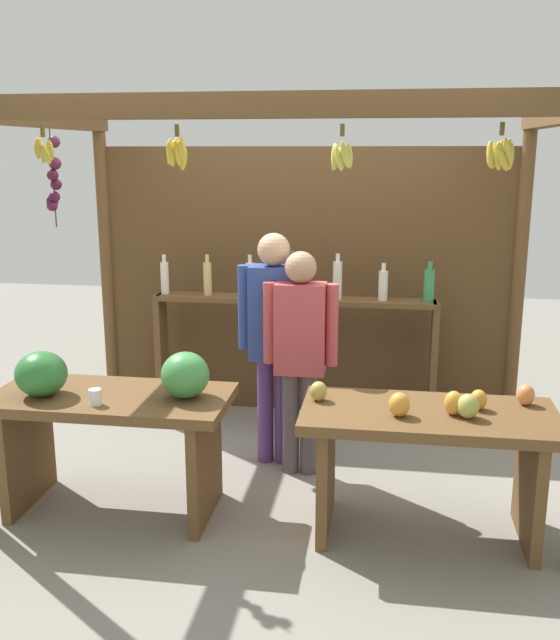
% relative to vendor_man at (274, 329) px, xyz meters
% --- Properties ---
extents(ground_plane, '(12.00, 12.00, 0.00)m').
position_rel_vendor_man_xyz_m(ground_plane, '(0.08, -0.02, -0.94)').
color(ground_plane, gray).
rests_on(ground_plane, ground).
extents(market_stall, '(3.39, 2.19, 2.36)m').
position_rel_vendor_man_xyz_m(market_stall, '(0.07, 0.46, 0.44)').
color(market_stall, brown).
rests_on(market_stall, ground).
extents(fruit_counter_left, '(1.38, 0.64, 0.99)m').
position_rel_vendor_man_xyz_m(fruit_counter_left, '(-0.82, -0.81, -0.32)').
color(fruit_counter_left, brown).
rests_on(fruit_counter_left, ground).
extents(fruit_counter_right, '(1.38, 0.64, 0.86)m').
position_rel_vendor_man_xyz_m(fruit_counter_right, '(0.98, -0.80, -0.40)').
color(fruit_counter_right, brown).
rests_on(fruit_counter_right, ground).
extents(bottle_shelf_unit, '(2.18, 0.22, 1.35)m').
position_rel_vendor_man_xyz_m(bottle_shelf_unit, '(0.04, 0.75, -0.13)').
color(bottle_shelf_unit, brown).
rests_on(bottle_shelf_unit, ground).
extents(vendor_man, '(0.48, 0.21, 1.58)m').
position_rel_vendor_man_xyz_m(vendor_man, '(0.00, 0.00, 0.00)').
color(vendor_man, '#563574').
rests_on(vendor_man, ground).
extents(vendor_woman, '(0.48, 0.20, 1.48)m').
position_rel_vendor_man_xyz_m(vendor_woman, '(0.19, -0.14, -0.06)').
color(vendor_woman, '#584D53').
rests_on(vendor_woman, ground).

